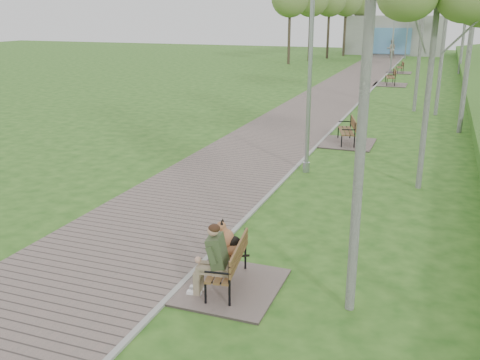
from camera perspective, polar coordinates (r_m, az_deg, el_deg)
The scene contains 14 objects.
ground at distance 11.99m, azimuth 0.75°, elevation -4.12°, with size 120.00×120.00×0.00m, color #275719.
walkway at distance 32.76m, azimuth 10.72°, elevation 9.52°, with size 3.50×67.00×0.04m, color #75665E.
kerb at distance 32.51m, azimuth 13.80°, elevation 9.27°, with size 0.10×67.00×0.05m, color #999993.
building_north at distance 61.74m, azimuth 16.06°, elevation 14.64°, with size 10.00×5.20×4.00m.
bench_main at distance 8.96m, azimuth -1.83°, elevation -9.15°, with size 1.66×1.84×1.44m.
bench_second at distance 19.08m, azimuth 11.24°, elevation 4.43°, with size 1.82×2.02×1.11m.
bench_third at distance 35.42m, azimuth 15.71°, elevation 10.10°, with size 1.99×2.21×1.22m.
bench_far at distance 42.71m, azimuth 16.66°, elevation 11.13°, with size 1.66×1.84×1.02m.
lamp_post_near at distance 15.04m, azimuth 7.39°, elevation 9.44°, with size 0.19×0.19×5.01m.
lamp_post_second at distance 25.37m, azimuth 13.18°, elevation 12.67°, with size 0.20×0.20×5.27m.
lamp_post_third at distance 42.65m, azimuth 15.98°, elevation 14.04°, with size 0.19×0.19×4.92m.
lamp_post_far at distance 55.76m, azimuth 17.36°, elevation 14.40°, with size 0.17×0.17×4.50m.
pedestrian_near at distance 40.30m, azimuth 13.40°, elevation 12.07°, with size 0.66×0.43×1.81m, color silver.
pedestrian_far at distance 56.01m, azimuth 15.85°, elevation 13.30°, with size 0.88×0.68×1.81m, color #9C9488.
Camera 1 is at (3.74, -10.49, 4.42)m, focal length 40.00 mm.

